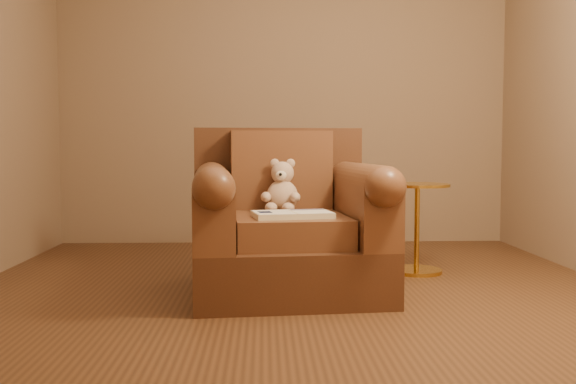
{
  "coord_description": "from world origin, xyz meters",
  "views": [
    {
      "loc": [
        -0.18,
        -3.8,
        0.86
      ],
      "look_at": [
        -0.04,
        -0.1,
        0.6
      ],
      "focal_mm": 40.0,
      "sensor_mm": 36.0,
      "label": 1
    }
  ],
  "objects": [
    {
      "name": "armchair",
      "position": [
        -0.05,
        0.0,
        0.38
      ],
      "size": [
        1.19,
        1.14,
        0.99
      ],
      "rotation": [
        0.0,
        0.0,
        0.09
      ],
      "color": "#4B2A19",
      "rests_on": "floor"
    },
    {
      "name": "floor",
      "position": [
        0.0,
        0.0,
        0.0
      ],
      "size": [
        4.0,
        4.0,
        0.0
      ],
      "primitive_type": "plane",
      "color": "brown",
      "rests_on": "ground"
    },
    {
      "name": "side_table",
      "position": [
        0.87,
        0.53,
        0.33
      ],
      "size": [
        0.44,
        0.44,
        0.62
      ],
      "color": "gold",
      "rests_on": "floor"
    },
    {
      "name": "guidebook",
      "position": [
        -0.02,
        -0.25,
        0.49
      ],
      "size": [
        0.47,
        0.33,
        0.03
      ],
      "rotation": [
        0.0,
        0.0,
        0.18
      ],
      "color": "beige",
      "rests_on": "armchair"
    },
    {
      "name": "teddy_bear",
      "position": [
        -0.07,
        0.09,
        0.6
      ],
      "size": [
        0.24,
        0.27,
        0.33
      ],
      "rotation": [
        0.0,
        0.0,
        -0.16
      ],
      "color": "tan",
      "rests_on": "armchair"
    },
    {
      "name": "room",
      "position": [
        0.0,
        0.0,
        1.71
      ],
      "size": [
        4.02,
        4.02,
        2.71
      ],
      "color": "#8F7358",
      "rests_on": "ground"
    }
  ]
}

